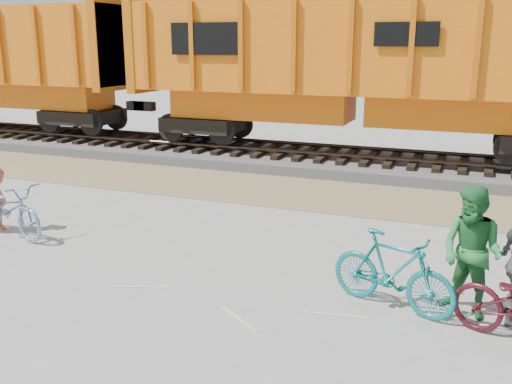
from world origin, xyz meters
TOP-DOWN VIEW (x-y plane):
  - ground at (0.00, 0.00)m, footprint 120.00×120.00m
  - gravel_strip at (0.00, 5.50)m, footprint 120.00×3.00m
  - ballast_bed at (0.00, 9.00)m, footprint 120.00×4.00m
  - track at (0.00, 9.00)m, footprint 120.00×2.60m
  - hopper_car_center at (0.25, 9.00)m, footprint 14.00×3.13m
  - bicycle_blue at (-4.69, 0.34)m, footprint 2.15×1.18m
  - bicycle_teal at (2.67, -0.10)m, footprint 1.93×1.07m
  - person_man at (3.67, 0.10)m, footprint 1.11×1.04m

SIDE VIEW (x-z plane):
  - ground at x=0.00m, z-range 0.00..0.00m
  - gravel_strip at x=0.00m, z-range 0.00..0.02m
  - ballast_bed at x=0.00m, z-range 0.00..0.30m
  - track at x=0.00m, z-range 0.35..0.59m
  - bicycle_blue at x=-4.69m, z-range 0.00..1.07m
  - bicycle_teal at x=2.67m, z-range 0.00..1.12m
  - person_man at x=3.67m, z-range 0.00..1.82m
  - hopper_car_center at x=0.25m, z-range 0.68..5.33m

